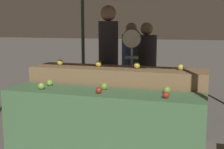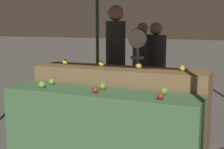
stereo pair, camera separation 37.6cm
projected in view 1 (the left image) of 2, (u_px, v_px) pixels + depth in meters
name	position (u px, v px, depth m)	size (l,w,h in m)	color
display_counter_front	(102.00, 125.00, 3.58)	(2.29, 0.55, 0.79)	#4C7A4C
display_counter_back	(117.00, 104.00, 4.13)	(2.29, 0.55, 0.98)	olive
apple_front_0	(41.00, 86.00, 3.62)	(0.08, 0.08, 0.08)	#8EB247
apple_front_1	(99.00, 90.00, 3.41)	(0.07, 0.07, 0.07)	#AD281E
apple_front_2	(166.00, 95.00, 3.18)	(0.07, 0.07, 0.07)	#AD281E
apple_front_3	(50.00, 83.00, 3.83)	(0.08, 0.08, 0.08)	#84AD3D
apple_front_4	(104.00, 86.00, 3.61)	(0.08, 0.08, 0.08)	#7AA338
apple_front_5	(167.00, 90.00, 3.40)	(0.08, 0.08, 0.08)	#7AA338
apple_back_0	(60.00, 62.00, 4.29)	(0.08, 0.08, 0.08)	gold
apple_back_1	(98.00, 64.00, 4.12)	(0.08, 0.08, 0.08)	gold
apple_back_2	(137.00, 66.00, 3.96)	(0.08, 0.08, 0.08)	gold
apple_back_3	(181.00, 67.00, 3.81)	(0.07, 0.07, 0.07)	gold
produce_scale	(132.00, 56.00, 4.57)	(0.29, 0.20, 1.48)	#99999E
person_vendor_at_scale	(108.00, 54.00, 4.85)	(0.34, 0.34, 1.83)	#2D2D38
person_customer_left	(131.00, 60.00, 5.67)	(0.44, 0.44, 1.57)	#2D2D38
person_customer_right	(146.00, 63.00, 5.24)	(0.40, 0.40, 1.57)	#2D2D38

